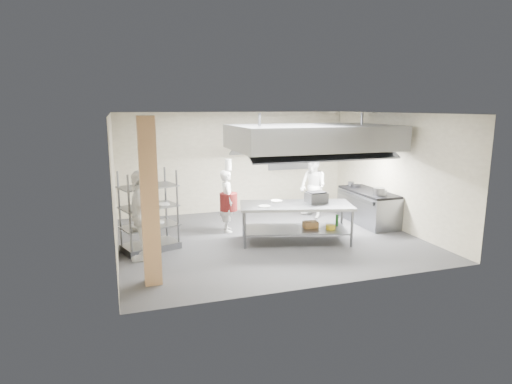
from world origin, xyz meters
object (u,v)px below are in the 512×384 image
object	(u,v)px
chef_plating	(141,215)
stockpot	(379,192)
chef_line	(313,187)
chef_head	(227,201)
griddle	(316,197)
island	(296,223)
cooking_range	(368,208)
pass_rack	(149,211)

from	to	relation	value
chef_plating	stockpot	world-z (taller)	chef_plating
chef_line	chef_head	bearing A→B (deg)	-91.58
chef_plating	griddle	xyz separation A→B (m)	(4.07, 0.13, 0.08)
chef_line	stockpot	distance (m)	1.98
chef_head	chef_plating	world-z (taller)	chef_plating
island	cooking_range	world-z (taller)	island
cooking_range	griddle	bearing A→B (deg)	-156.15
island	cooking_range	xyz separation A→B (m)	(2.56, 0.95, -0.04)
chef_head	chef_plating	xyz separation A→B (m)	(-2.20, -1.40, 0.14)
griddle	cooking_range	bearing A→B (deg)	20.11
island	griddle	bearing A→B (deg)	20.77
island	chef_head	bearing A→B (deg)	149.76
stockpot	island	bearing A→B (deg)	-172.91
island	cooking_range	distance (m)	2.73
cooking_range	stockpot	bearing A→B (deg)	-99.23
island	pass_rack	xyz separation A→B (m)	(-3.32, 0.46, 0.44)
chef_line	chef_plating	size ratio (longest dim) A/B	0.96
stockpot	cooking_range	bearing A→B (deg)	80.77
cooking_range	chef_head	xyz separation A→B (m)	(-3.88, 0.38, 0.38)
stockpot	chef_head	bearing A→B (deg)	164.87
chef_plating	cooking_range	bearing A→B (deg)	106.74
pass_rack	chef_head	xyz separation A→B (m)	(2.00, 0.87, -0.10)
stockpot	griddle	bearing A→B (deg)	-172.58
chef_line	stockpot	bearing A→B (deg)	19.16
island	cooking_range	bearing A→B (deg)	35.12
chef_line	griddle	size ratio (longest dim) A/B	3.84
chef_head	chef_line	size ratio (longest dim) A/B	0.89
pass_rack	chef_line	distance (m)	4.91
pass_rack	cooking_range	size ratio (longest dim) A/B	0.90
cooking_range	chef_plating	xyz separation A→B (m)	(-6.08, -1.02, 0.52)
chef_line	chef_plating	world-z (taller)	chef_plating
island	chef_line	bearing A→B (deg)	69.91
stockpot	chef_line	bearing A→B (deg)	123.74
island	pass_rack	size ratio (longest dim) A/B	1.45
chef_head	griddle	bearing A→B (deg)	-119.35
pass_rack	island	bearing A→B (deg)	-26.81
island	chef_head	xyz separation A→B (m)	(-1.32, 1.33, 0.35)
pass_rack	chef_line	size ratio (longest dim) A/B	1.00
island	cooking_range	size ratio (longest dim) A/B	1.30
island	griddle	xyz separation A→B (m)	(0.55, 0.06, 0.57)
cooking_range	chef_line	world-z (taller)	chef_line
island	griddle	size ratio (longest dim) A/B	5.54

